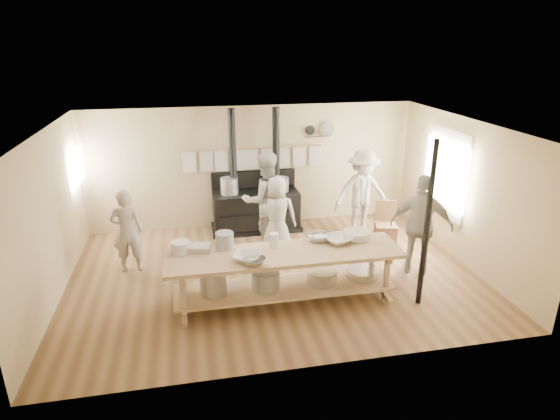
% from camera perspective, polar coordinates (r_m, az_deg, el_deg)
% --- Properties ---
extents(ground, '(7.00, 7.00, 0.00)m').
position_cam_1_polar(ground, '(8.30, -0.71, -7.86)').
color(ground, brown).
rests_on(ground, ground).
extents(room_shell, '(7.00, 7.00, 7.00)m').
position_cam_1_polar(room_shell, '(7.67, -0.77, 2.89)').
color(room_shell, tan).
rests_on(room_shell, ground).
extents(window_right, '(0.09, 1.50, 1.65)m').
position_cam_1_polar(window_right, '(9.47, 19.70, 4.32)').
color(window_right, beige).
rests_on(window_right, ground).
extents(left_opening, '(0.00, 0.90, 0.90)m').
position_cam_1_polar(left_opening, '(9.71, -23.62, 4.80)').
color(left_opening, white).
rests_on(left_opening, ground).
extents(stove, '(1.90, 0.75, 2.60)m').
position_cam_1_polar(stove, '(10.00, -3.00, 0.44)').
color(stove, black).
rests_on(stove, ground).
extents(towel_rail, '(3.00, 0.04, 0.47)m').
position_cam_1_polar(towel_rail, '(9.97, -3.32, 6.54)').
color(towel_rail, tan).
rests_on(towel_rail, ground).
extents(back_wall_shelf, '(0.63, 0.14, 0.32)m').
position_cam_1_polar(back_wall_shelf, '(10.20, 4.88, 9.44)').
color(back_wall_shelf, tan).
rests_on(back_wall_shelf, ground).
extents(prep_table, '(3.60, 0.90, 0.85)m').
position_cam_1_polar(prep_table, '(7.27, 0.52, -7.54)').
color(prep_table, tan).
rests_on(prep_table, ground).
extents(support_post, '(0.08, 0.08, 2.60)m').
position_cam_1_polar(support_post, '(7.24, 17.47, -1.88)').
color(support_post, black).
rests_on(support_post, ground).
extents(cook_far_left, '(0.55, 0.36, 1.51)m').
position_cam_1_polar(cook_far_left, '(8.55, -18.13, -2.48)').
color(cook_far_left, '#9F988C').
rests_on(cook_far_left, ground).
extents(cook_left, '(1.01, 0.84, 1.91)m').
position_cam_1_polar(cook_left, '(9.06, -1.78, 1.21)').
color(cook_left, '#9F988C').
rests_on(cook_left, ground).
extents(cook_center, '(0.82, 0.63, 1.50)m').
position_cam_1_polar(cook_center, '(8.90, -0.37, -0.54)').
color(cook_center, '#9F988C').
rests_on(cook_center, ground).
extents(cook_right, '(1.13, 0.89, 1.79)m').
position_cam_1_polar(cook_right, '(8.36, 16.83, -1.80)').
color(cook_right, '#9F988C').
rests_on(cook_right, ground).
extents(cook_by_window, '(1.19, 0.70, 1.82)m').
position_cam_1_polar(cook_by_window, '(9.75, 9.98, 2.04)').
color(cook_by_window, '#9F988C').
rests_on(cook_by_window, ground).
extents(chair, '(0.50, 0.50, 0.88)m').
position_cam_1_polar(chair, '(9.57, 12.68, -2.68)').
color(chair, brown).
rests_on(chair, ground).
extents(bowl_white_a, '(0.51, 0.51, 0.10)m').
position_cam_1_polar(bowl_white_a, '(6.90, -4.06, -5.72)').
color(bowl_white_a, white).
rests_on(bowl_white_a, prep_table).
extents(bowl_steel_a, '(0.45, 0.45, 0.10)m').
position_cam_1_polar(bowl_steel_a, '(6.75, -3.11, -6.27)').
color(bowl_steel_a, silver).
rests_on(bowl_steel_a, prep_table).
extents(bowl_white_b, '(0.51, 0.51, 0.10)m').
position_cam_1_polar(bowl_white_b, '(7.50, 7.10, -3.59)').
color(bowl_white_b, white).
rests_on(bowl_white_b, prep_table).
extents(bowl_steel_b, '(0.47, 0.47, 0.11)m').
position_cam_1_polar(bowl_steel_b, '(7.53, 4.67, -3.34)').
color(bowl_steel_b, silver).
rests_on(bowl_steel_b, prep_table).
extents(roasting_pan, '(0.45, 0.34, 0.09)m').
position_cam_1_polar(roasting_pan, '(7.28, -10.11, -4.57)').
color(roasting_pan, '#B2B2B7').
rests_on(roasting_pan, prep_table).
extents(mixing_bowl_large, '(0.54, 0.54, 0.14)m').
position_cam_1_polar(mixing_bowl_large, '(7.66, 9.35, -3.02)').
color(mixing_bowl_large, silver).
rests_on(mixing_bowl_large, prep_table).
extents(bucket_galv, '(0.34, 0.34, 0.26)m').
position_cam_1_polar(bucket_galv, '(7.26, -6.78, -3.72)').
color(bucket_galv, gray).
rests_on(bucket_galv, prep_table).
extents(deep_bowl_enamel, '(0.36, 0.36, 0.18)m').
position_cam_1_polar(deep_bowl_enamel, '(7.26, -12.04, -4.41)').
color(deep_bowl_enamel, white).
rests_on(deep_bowl_enamel, prep_table).
extents(pitcher, '(0.19, 0.19, 0.23)m').
position_cam_1_polar(pitcher, '(7.26, -0.77, -3.71)').
color(pitcher, white).
rests_on(pitcher, prep_table).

